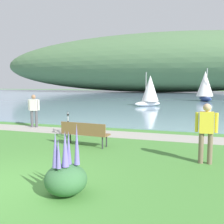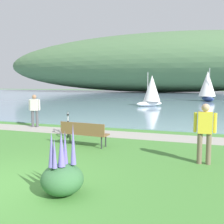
# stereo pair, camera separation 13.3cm
# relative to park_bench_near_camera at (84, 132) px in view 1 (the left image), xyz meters

# --- Properties ---
(ground_plane) EXTENTS (200.00, 200.00, 0.00)m
(ground_plane) POSITION_rel_park_bench_near_camera_xyz_m (-0.15, -3.93, -0.52)
(ground_plane) COLOR #478438
(bay_water) EXTENTS (180.00, 80.00, 0.04)m
(bay_water) POSITION_rel_park_bench_near_camera_xyz_m (-0.15, 44.03, -0.50)
(bay_water) COLOR #7A99B2
(bay_water) RESTS_ON ground
(distant_hillside) EXTENTS (97.95, 28.00, 16.36)m
(distant_hillside) POSITION_rel_park_bench_near_camera_xyz_m (-7.58, 65.30, 7.70)
(distant_hillside) COLOR #4C7047
(distant_hillside) RESTS_ON bay_water
(shoreline_path) EXTENTS (60.00, 1.50, 0.01)m
(shoreline_path) POSITION_rel_park_bench_near_camera_xyz_m (-0.15, 2.47, -0.52)
(shoreline_path) COLOR #A39E93
(shoreline_path) RESTS_ON ground
(park_bench_near_camera) EXTENTS (1.84, 0.64, 0.88)m
(park_bench_near_camera) POSITION_rel_park_bench_near_camera_xyz_m (0.00, 0.00, 0.00)
(park_bench_near_camera) COLOR brown
(park_bench_near_camera) RESTS_ON ground
(bicycle_leaning_near_bench) EXTENTS (0.89, 1.59, 1.01)m
(bicycle_leaning_near_bench) POSITION_rel_park_bench_near_camera_xyz_m (-1.52, 1.59, -0.12)
(bicycle_leaning_near_bench) COLOR black
(bicycle_leaning_near_bench) RESTS_ON ground
(person_at_shoreline) EXTENTS (0.60, 0.30, 1.71)m
(person_at_shoreline) POSITION_rel_park_bench_near_camera_xyz_m (-4.20, 2.93, 0.46)
(person_at_shoreline) COLOR #4C4C51
(person_at_shoreline) RESTS_ON ground
(person_on_the_grass) EXTENTS (0.61, 0.23, 1.71)m
(person_on_the_grass) POSITION_rel_park_bench_near_camera_xyz_m (4.11, -0.81, 0.46)
(person_on_the_grass) COLOR #72604C
(person_on_the_grass) RESTS_ON ground
(echium_bush_beside_closest) EXTENTS (0.87, 0.87, 1.47)m
(echium_bush_beside_closest) POSITION_rel_park_bench_near_camera_xyz_m (1.36, -3.90, -0.13)
(echium_bush_beside_closest) COLOR #386B3D
(echium_bush_beside_closest) RESTS_ON ground
(sailboat_nearest_to_shore) EXTENTS (2.73, 3.80, 4.30)m
(sailboat_nearest_to_shore) POSITION_rel_park_bench_near_camera_xyz_m (4.83, 27.93, 1.54)
(sailboat_nearest_to_shore) COLOR navy
(sailboat_nearest_to_shore) RESTS_ON bay_water
(sailboat_toward_hillside) EXTENTS (2.77, 2.67, 3.41)m
(sailboat_toward_hillside) POSITION_rel_park_bench_near_camera_xyz_m (-0.71, 17.52, 1.12)
(sailboat_toward_hillside) COLOR white
(sailboat_toward_hillside) RESTS_ON bay_water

